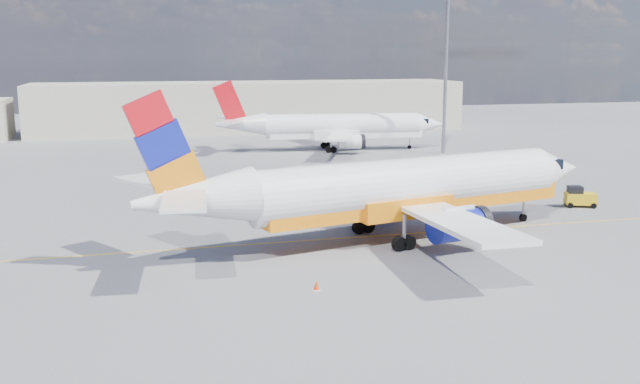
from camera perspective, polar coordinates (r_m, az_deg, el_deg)
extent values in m
plane|color=#58585D|center=(47.05, 3.27, -4.59)|extent=(240.00, 240.00, 0.00)
cube|color=yellow|center=(49.81, 2.21, -3.69)|extent=(70.00, 0.15, 0.01)
cube|color=#A69F8F|center=(119.92, -5.56, 6.83)|extent=(70.00, 14.00, 8.00)
cylinder|color=white|center=(49.39, 7.18, 0.64)|extent=(23.56, 8.76, 3.61)
cone|color=white|center=(58.30, 18.39, 1.75)|extent=(4.95, 4.47, 3.61)
cone|color=white|center=(42.57, -10.09, -0.60)|extent=(8.01, 5.01, 3.43)
cube|color=black|center=(57.16, 17.39, 2.23)|extent=(2.31, 2.78, 0.74)
cube|color=orange|center=(49.92, 7.64, -0.68)|extent=(23.42, 8.14, 1.27)
cube|color=white|center=(54.93, 1.36, 0.76)|extent=(8.81, 12.89, 0.85)
cube|color=white|center=(42.83, 11.07, -2.38)|extent=(3.62, 12.79, 0.85)
cylinder|color=navy|center=(53.95, 4.70, -0.55)|extent=(4.18, 2.82, 2.02)
cylinder|color=navy|center=(46.37, 11.03, -2.64)|extent=(4.18, 2.82, 2.02)
cylinder|color=black|center=(54.87, 6.20, -0.38)|extent=(1.02, 2.29, 2.23)
cylinder|color=black|center=(47.43, 12.63, -2.40)|extent=(1.02, 2.29, 2.23)
cube|color=orange|center=(41.60, -12.33, 3.57)|extent=(4.93, 1.43, 6.62)
cube|color=white|center=(45.23, -13.35, 0.84)|extent=(4.73, 5.75, 0.19)
cube|color=white|center=(38.79, -10.83, -0.72)|extent=(2.79, 5.49, 0.19)
cylinder|color=gray|center=(56.51, 15.99, -0.96)|extent=(0.23, 0.23, 2.23)
cylinder|color=black|center=(56.73, 15.94, -1.98)|extent=(0.64, 0.38, 0.59)
cylinder|color=black|center=(51.04, 3.49, -2.79)|extent=(1.02, 0.61, 0.96)
cylinder|color=black|center=(46.90, 6.72, -4.09)|extent=(1.02, 0.61, 0.96)
cylinder|color=white|center=(94.60, 1.79, 5.35)|extent=(20.50, 5.54, 3.13)
cone|color=white|center=(97.32, 8.79, 5.39)|extent=(4.03, 3.55, 3.13)
cone|color=white|center=(93.28, -6.37, 5.41)|extent=(6.76, 3.73, 2.98)
cube|color=black|center=(96.91, 8.06, 5.69)|extent=(1.81, 2.29, 0.64)
cube|color=white|center=(94.79, 2.06, 4.72)|extent=(20.43, 4.99, 1.11)
cube|color=white|center=(100.81, 0.39, 5.23)|extent=(4.30, 11.34, 0.74)
cube|color=white|center=(88.14, 1.60, 4.40)|extent=(6.69, 11.38, 0.74)
cylinder|color=white|center=(98.92, 1.64, 4.61)|extent=(3.50, 2.13, 1.75)
cylinder|color=white|center=(90.81, 2.51, 4.03)|extent=(3.50, 2.13, 1.75)
cylinder|color=black|center=(99.18, 2.49, 4.62)|extent=(0.69, 1.98, 1.93)
cylinder|color=black|center=(91.09, 3.42, 4.04)|extent=(0.69, 1.98, 1.93)
cube|color=red|center=(93.03, -7.26, 7.11)|extent=(4.33, 0.79, 5.75)
cube|color=white|center=(96.14, -7.25, 5.91)|extent=(2.88, 4.91, 0.17)
cube|color=white|center=(90.26, -7.20, 5.59)|extent=(3.78, 5.03, 0.17)
cylinder|color=gray|center=(96.80, 7.18, 4.11)|extent=(0.18, 0.18, 1.93)
cylinder|color=black|center=(96.91, 7.17, 3.59)|extent=(0.54, 0.28, 0.52)
cylinder|color=black|center=(96.81, 0.48, 3.76)|extent=(0.87, 0.45, 0.83)
cylinder|color=black|center=(92.48, 0.88, 3.42)|extent=(0.87, 0.45, 0.83)
cylinder|color=black|center=(63.99, 19.11, -0.78)|extent=(0.51, 0.34, 0.47)
cylinder|color=black|center=(62.74, 19.39, -1.02)|extent=(0.51, 0.34, 0.47)
cylinder|color=black|center=(64.47, 20.74, -0.80)|extent=(0.51, 0.34, 0.47)
cylinder|color=black|center=(63.23, 21.05, -1.04)|extent=(0.51, 0.34, 0.47)
cube|color=gold|center=(63.51, 20.10, -0.49)|extent=(2.76, 2.08, 0.94)
cube|color=black|center=(63.25, 19.73, 0.18)|extent=(1.45, 1.45, 0.57)
cube|color=white|center=(39.04, -0.29, -7.84)|extent=(0.39, 0.39, 0.04)
cone|color=red|center=(38.96, -0.29, -7.46)|extent=(0.34, 0.34, 0.51)
cylinder|color=gray|center=(92.49, 10.03, 9.58)|extent=(0.47, 0.47, 21.17)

